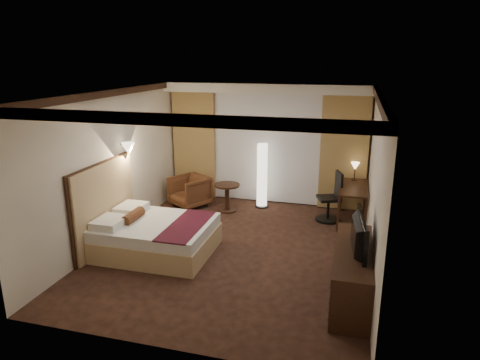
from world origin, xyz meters
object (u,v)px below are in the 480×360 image
(bed, at_px, (157,237))
(dresser, at_px, (352,273))
(floor_lamp, at_px, (262,176))
(office_chair, at_px, (329,197))
(armchair, at_px, (190,190))
(desk, at_px, (352,204))
(side_table, at_px, (227,198))
(television, at_px, (354,228))

(bed, distance_m, dresser, 3.31)
(floor_lamp, distance_m, dresser, 3.91)
(office_chair, distance_m, dresser, 2.92)
(armchair, bearing_deg, bed, -50.14)
(office_chair, bearing_deg, armchair, 157.75)
(bed, height_order, desk, desk)
(side_table, xyz_separation_m, desk, (2.63, 0.04, 0.07))
(armchair, relative_size, floor_lamp, 0.52)
(side_table, distance_m, dresser, 3.93)
(dresser, bearing_deg, office_chair, 100.32)
(bed, bearing_deg, dresser, -10.39)
(bed, height_order, dresser, dresser)
(office_chair, xyz_separation_m, television, (0.49, -2.87, 0.52))
(side_table, distance_m, desk, 2.63)
(side_table, xyz_separation_m, office_chair, (2.16, -0.01, 0.21))
(side_table, bearing_deg, dresser, -47.05)
(armchair, height_order, television, television)
(office_chair, distance_m, television, 2.95)
(office_chair, bearing_deg, television, -100.75)
(bed, distance_m, television, 3.36)
(floor_lamp, relative_size, desk, 1.13)
(office_chair, bearing_deg, bed, -160.70)
(desk, bearing_deg, bed, -144.04)
(armchair, xyz_separation_m, floor_lamp, (1.57, 0.37, 0.35))
(bed, height_order, armchair, armchair)
(armchair, relative_size, desk, 0.59)
(floor_lamp, bearing_deg, bed, -114.36)
(bed, distance_m, desk, 3.95)
(side_table, distance_m, television, 3.98)
(bed, xyz_separation_m, office_chair, (2.73, 2.27, 0.24))
(floor_lamp, distance_m, office_chair, 1.57)
(desk, bearing_deg, side_table, -179.12)
(dresser, bearing_deg, floor_lamp, 121.07)
(television, bearing_deg, floor_lamp, 25.38)
(television, bearing_deg, side_table, 37.32)
(bed, xyz_separation_m, floor_lamp, (1.24, 2.74, 0.45))
(desk, relative_size, television, 1.21)
(bed, relative_size, office_chair, 1.83)
(floor_lamp, relative_size, television, 1.37)
(armchair, distance_m, floor_lamp, 1.65)
(floor_lamp, height_order, dresser, floor_lamp)
(side_table, relative_size, television, 0.57)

